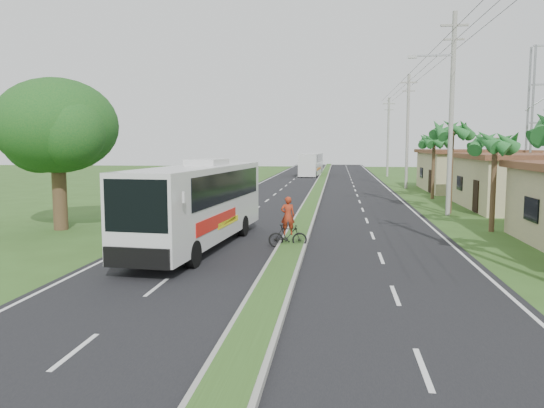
# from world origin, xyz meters

# --- Properties ---
(ground) EXTENTS (180.00, 180.00, 0.00)m
(ground) POSITION_xyz_m (0.00, 0.00, 0.00)
(ground) COLOR #30501D
(ground) RESTS_ON ground
(road_asphalt) EXTENTS (14.00, 160.00, 0.02)m
(road_asphalt) POSITION_xyz_m (0.00, 20.00, 0.01)
(road_asphalt) COLOR black
(road_asphalt) RESTS_ON ground
(median_strip) EXTENTS (1.20, 160.00, 0.18)m
(median_strip) POSITION_xyz_m (0.00, 20.00, 0.10)
(median_strip) COLOR gray
(median_strip) RESTS_ON ground
(lane_edge_left) EXTENTS (0.12, 160.00, 0.01)m
(lane_edge_left) POSITION_xyz_m (-6.70, 20.00, 0.00)
(lane_edge_left) COLOR silver
(lane_edge_left) RESTS_ON ground
(lane_edge_right) EXTENTS (0.12, 160.00, 0.01)m
(lane_edge_right) POSITION_xyz_m (6.70, 20.00, 0.00)
(lane_edge_right) COLOR silver
(lane_edge_right) RESTS_ON ground
(shop_mid) EXTENTS (7.60, 10.60, 3.67)m
(shop_mid) POSITION_xyz_m (14.00, 22.00, 1.86)
(shop_mid) COLOR tan
(shop_mid) RESTS_ON ground
(shop_far) EXTENTS (8.60, 11.60, 3.82)m
(shop_far) POSITION_xyz_m (14.00, 36.00, 1.93)
(shop_far) COLOR tan
(shop_far) RESTS_ON ground
(palm_verge_b) EXTENTS (2.40, 2.40, 5.05)m
(palm_verge_b) POSITION_xyz_m (9.40, 12.00, 4.36)
(palm_verge_b) COLOR #473321
(palm_verge_b) RESTS_ON ground
(palm_verge_c) EXTENTS (2.40, 2.40, 5.85)m
(palm_verge_c) POSITION_xyz_m (8.80, 19.00, 5.12)
(palm_verge_c) COLOR #473321
(palm_verge_c) RESTS_ON ground
(palm_verge_d) EXTENTS (2.40, 2.40, 5.25)m
(palm_verge_d) POSITION_xyz_m (9.30, 28.00, 4.55)
(palm_verge_d) COLOR #473321
(palm_verge_d) RESTS_ON ground
(shade_tree) EXTENTS (6.30, 6.00, 7.54)m
(shade_tree) POSITION_xyz_m (-12.11, 10.02, 5.03)
(shade_tree) COLOR #473321
(shade_tree) RESTS_ON ground
(utility_pole_b) EXTENTS (3.20, 0.28, 12.00)m
(utility_pole_b) POSITION_xyz_m (8.47, 18.00, 6.26)
(utility_pole_b) COLOR gray
(utility_pole_b) RESTS_ON ground
(utility_pole_c) EXTENTS (1.60, 0.28, 11.00)m
(utility_pole_c) POSITION_xyz_m (8.50, 38.00, 5.67)
(utility_pole_c) COLOR gray
(utility_pole_c) RESTS_ON ground
(utility_pole_d) EXTENTS (1.60, 0.28, 10.50)m
(utility_pole_d) POSITION_xyz_m (8.50, 58.00, 5.42)
(utility_pole_d) COLOR gray
(utility_pole_d) RESTS_ON ground
(coach_bus_main) EXTENTS (3.33, 11.46, 3.65)m
(coach_bus_main) POSITION_xyz_m (-3.84, 6.31, 2.01)
(coach_bus_main) COLOR silver
(coach_bus_main) RESTS_ON ground
(coach_bus_far) EXTENTS (2.90, 10.65, 3.07)m
(coach_bus_far) POSITION_xyz_m (-1.80, 58.49, 1.74)
(coach_bus_far) COLOR silver
(coach_bus_far) RESTS_ON ground
(motorcyclist) EXTENTS (1.64, 0.63, 2.14)m
(motorcyclist) POSITION_xyz_m (-0.19, 6.67, 0.77)
(motorcyclist) COLOR black
(motorcyclist) RESTS_ON ground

